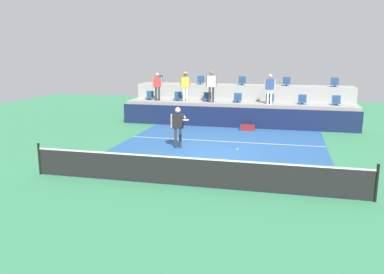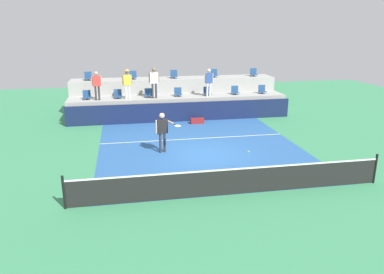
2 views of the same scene
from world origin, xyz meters
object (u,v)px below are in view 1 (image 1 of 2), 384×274
at_px(stadium_chair_lower_left, 178,97).
at_px(tennis_ball, 237,149).
at_px(stadium_chair_lower_mid_left, 207,98).
at_px(spectator_with_hat, 185,83).
at_px(stadium_chair_lower_far_left, 150,96).
at_px(stadium_chair_lower_far_right, 336,101).
at_px(stadium_chair_upper_right, 287,82).
at_px(stadium_chair_lower_mid_right, 270,99).
at_px(stadium_chair_lower_right, 302,100).
at_px(stadium_chair_upper_far_left, 159,80).
at_px(equipment_bag, 248,128).
at_px(stadium_chair_upper_left, 201,81).
at_px(stadium_chair_lower_center, 238,98).
at_px(tennis_player, 178,123).
at_px(spectator_in_grey, 212,83).
at_px(spectator_leaning_on_rail, 157,84).
at_px(spectator_in_white, 270,86).
at_px(stadium_chair_upper_far_right, 335,83).
at_px(stadium_chair_upper_center, 242,81).

relative_size(stadium_chair_lower_left, tennis_ball, 7.65).
xyz_separation_m(stadium_chair_lower_mid_left, tennis_ball, (2.99, -9.46, -0.65)).
bearing_deg(spectator_with_hat, stadium_chair_lower_far_left, 170.66).
height_order(stadium_chair_lower_far_right, stadium_chair_upper_right, stadium_chair_upper_right).
height_order(stadium_chair_lower_mid_right, stadium_chair_upper_right, stadium_chair_upper_right).
bearing_deg(stadium_chair_upper_right, stadium_chair_lower_right, -63.39).
bearing_deg(stadium_chair_upper_far_left, stadium_chair_lower_mid_right, -14.17).
bearing_deg(equipment_bag, stadium_chair_lower_far_right, 22.70).
xyz_separation_m(stadium_chair_upper_far_left, stadium_chair_upper_left, (2.74, 0.00, 0.00)).
relative_size(stadium_chair_lower_center, stadium_chair_lower_right, 1.00).
xyz_separation_m(stadium_chair_lower_center, tennis_ball, (1.22, -9.46, -0.65)).
bearing_deg(spectator_with_hat, tennis_player, -77.94).
xyz_separation_m(stadium_chair_lower_left, tennis_ball, (4.78, -9.46, -0.65)).
bearing_deg(tennis_ball, spectator_in_grey, 106.41).
xyz_separation_m(stadium_chair_upper_far_left, spectator_with_hat, (2.33, -2.18, -0.02)).
relative_size(tennis_player, spectator_leaning_on_rail, 1.08).
bearing_deg(stadium_chair_lower_mid_right, spectator_in_white, -91.26).
bearing_deg(stadium_chair_lower_mid_left, stadium_chair_lower_far_left, 180.00).
bearing_deg(stadium_chair_lower_far_right, equipment_bag, -157.30).
xyz_separation_m(stadium_chair_lower_center, stadium_chair_lower_far_right, (5.34, 0.00, 0.00)).
bearing_deg(spectator_in_grey, stadium_chair_lower_mid_left, 129.38).
bearing_deg(stadium_chair_upper_far_right, spectator_in_grey, -162.30).
xyz_separation_m(spectator_with_hat, spectator_in_grey, (1.54, -0.00, 0.03)).
bearing_deg(stadium_chair_lower_far_right, stadium_chair_lower_center, 180.00).
bearing_deg(stadium_chair_upper_right, stadium_chair_upper_far_right, 0.00).
bearing_deg(stadium_chair_lower_far_right, stadium_chair_upper_right, 146.03).
relative_size(tennis_player, tennis_ball, 25.96).
height_order(stadium_chair_upper_left, equipment_bag, stadium_chair_upper_left).
bearing_deg(stadium_chair_lower_right, stadium_chair_upper_center, 153.13).
height_order(spectator_with_hat, spectator_in_white, spectator_with_hat).
relative_size(stadium_chair_lower_center, stadium_chair_lower_mid_right, 1.00).
xyz_separation_m(stadium_chair_lower_left, stadium_chair_upper_far_right, (8.95, 1.80, 0.85)).
relative_size(stadium_chair_upper_far_left, spectator_in_white, 0.32).
bearing_deg(spectator_leaning_on_rail, tennis_ball, -56.93).
bearing_deg(stadium_chair_upper_far_right, spectator_in_white, -148.67).
xyz_separation_m(tennis_player, equipment_bag, (2.47, 4.69, -0.94)).
bearing_deg(stadium_chair_lower_far_left, stadium_chair_upper_center, 18.61).
bearing_deg(spectator_leaning_on_rail, stadium_chair_upper_center, 24.88).
height_order(stadium_chair_lower_mid_right, tennis_ball, stadium_chair_lower_mid_right).
bearing_deg(stadium_chair_lower_left, stadium_chair_lower_right, 0.00).
height_order(spectator_with_hat, tennis_ball, spectator_with_hat).
distance_m(spectator_leaning_on_rail, tennis_ball, 10.92).
xyz_separation_m(stadium_chair_lower_mid_left, stadium_chair_lower_far_right, (7.11, 0.00, 0.00)).
bearing_deg(stadium_chair_upper_center, stadium_chair_upper_far_right, 0.00).
distance_m(stadium_chair_lower_far_left, stadium_chair_upper_center, 5.70).
xyz_separation_m(stadium_chair_lower_center, spectator_in_grey, (-1.46, -0.38, 0.87)).
height_order(stadium_chair_upper_far_right, equipment_bag, stadium_chair_upper_far_right).
relative_size(stadium_chair_lower_mid_right, stadium_chair_upper_right, 1.00).
xyz_separation_m(spectator_with_hat, equipment_bag, (3.80, -1.51, -2.15)).
relative_size(stadium_chair_lower_right, equipment_bag, 0.68).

